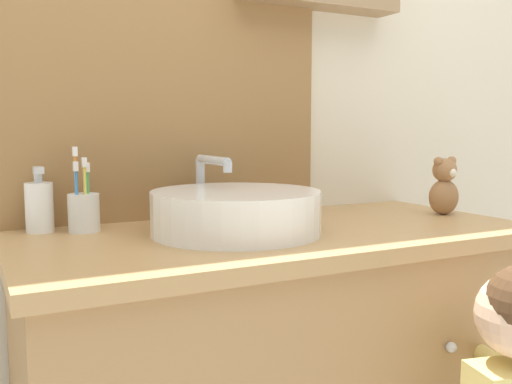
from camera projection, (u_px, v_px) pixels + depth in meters
name	position (u px, v px, depth m)	size (l,w,h in m)	color
wall_back	(227.00, 63.00, 1.61)	(3.20, 0.18, 2.50)	beige
sink_basin	(235.00, 211.00, 1.31)	(0.39, 0.44, 0.17)	white
toothbrush_holder	(84.00, 210.00, 1.33)	(0.07, 0.07, 0.20)	silver
soap_dispenser	(39.00, 206.00, 1.33)	(0.06, 0.06, 0.15)	white
teddy_bear	(444.00, 187.00, 1.60)	(0.09, 0.08, 0.16)	#9E7047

